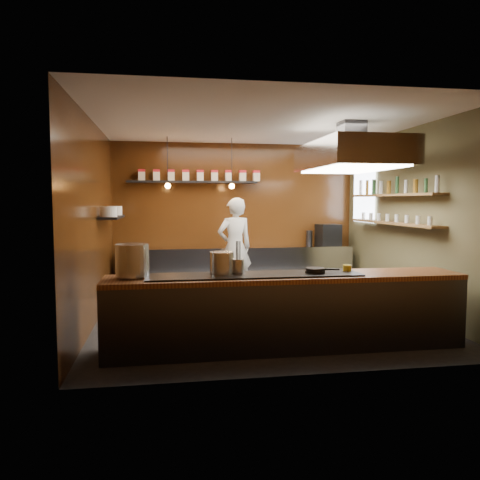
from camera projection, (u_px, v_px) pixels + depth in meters
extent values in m
plane|color=black|center=(260.00, 317.00, 7.37)|extent=(5.00, 5.00, 0.00)
plane|color=#3A1B0A|center=(236.00, 216.00, 9.71)|extent=(5.00, 0.00, 5.00)
plane|color=#3A1B0A|center=(93.00, 223.00, 6.85)|extent=(0.00, 5.00, 5.00)
plane|color=brown|center=(410.00, 221.00, 7.65)|extent=(0.00, 5.00, 5.00)
plane|color=silver|center=(261.00, 123.00, 7.12)|extent=(5.00, 5.00, 0.00)
plane|color=white|center=(364.00, 197.00, 9.28)|extent=(0.00, 1.00, 1.00)
cube|color=silver|center=(238.00, 269.00, 9.47)|extent=(4.60, 0.65, 0.90)
cube|color=#38383D|center=(286.00, 314.00, 5.76)|extent=(4.40, 0.70, 0.86)
cube|color=brown|center=(287.00, 277.00, 5.72)|extent=(4.40, 0.72, 0.06)
cube|color=black|center=(254.00, 275.00, 5.66)|extent=(2.60, 0.55, 0.02)
cube|color=black|center=(193.00, 182.00, 9.37)|extent=(2.60, 0.26, 0.04)
cube|color=black|center=(112.00, 217.00, 7.85)|extent=(0.30, 1.40, 0.04)
cube|color=brown|center=(393.00, 195.00, 7.88)|extent=(0.26, 2.80, 0.04)
cube|color=brown|center=(392.00, 223.00, 7.92)|extent=(0.26, 2.80, 0.04)
cube|color=#38383D|center=(352.00, 132.00, 6.95)|extent=(0.35, 0.35, 0.30)
cube|color=silver|center=(351.00, 155.00, 6.98)|extent=(1.20, 2.00, 0.40)
cube|color=white|center=(351.00, 170.00, 6.99)|extent=(1.00, 1.80, 0.02)
cylinder|color=black|center=(167.00, 161.00, 8.61)|extent=(0.01, 0.01, 0.90)
sphere|color=orange|center=(168.00, 186.00, 8.65)|extent=(0.10, 0.10, 0.10)
cylinder|color=black|center=(232.00, 162.00, 8.80)|extent=(0.01, 0.01, 0.90)
sphere|color=orange|center=(232.00, 186.00, 8.84)|extent=(0.10, 0.10, 0.10)
cube|color=beige|center=(142.00, 176.00, 9.20)|extent=(0.13, 0.13, 0.17)
cube|color=red|center=(142.00, 171.00, 9.19)|extent=(0.13, 0.13, 0.05)
cube|color=beige|center=(157.00, 176.00, 9.24)|extent=(0.13, 0.13, 0.17)
cube|color=red|center=(156.00, 171.00, 9.24)|extent=(0.13, 0.13, 0.05)
cube|color=beige|center=(171.00, 177.00, 9.29)|extent=(0.13, 0.13, 0.17)
cube|color=red|center=(171.00, 171.00, 9.28)|extent=(0.14, 0.13, 0.05)
cube|color=beige|center=(186.00, 177.00, 9.34)|extent=(0.13, 0.13, 0.17)
cube|color=red|center=(186.00, 171.00, 9.33)|extent=(0.13, 0.13, 0.05)
cube|color=beige|center=(200.00, 177.00, 9.38)|extent=(0.13, 0.13, 0.17)
cube|color=red|center=(200.00, 171.00, 9.37)|extent=(0.14, 0.13, 0.05)
cube|color=beige|center=(214.00, 177.00, 9.43)|extent=(0.13, 0.13, 0.17)
cube|color=red|center=(214.00, 171.00, 9.42)|extent=(0.14, 0.13, 0.05)
cube|color=beige|center=(228.00, 177.00, 9.47)|extent=(0.13, 0.13, 0.17)
cube|color=red|center=(228.00, 172.00, 9.46)|extent=(0.14, 0.13, 0.05)
cube|color=beige|center=(242.00, 177.00, 9.52)|extent=(0.13, 0.13, 0.17)
cube|color=red|center=(242.00, 172.00, 9.51)|extent=(0.14, 0.13, 0.05)
cube|color=beige|center=(256.00, 177.00, 9.56)|extent=(0.13, 0.13, 0.17)
cube|color=red|center=(256.00, 172.00, 9.56)|extent=(0.14, 0.13, 0.05)
cylinder|color=white|center=(109.00, 212.00, 7.40)|extent=(0.26, 0.26, 0.16)
cylinder|color=white|center=(115.00, 211.00, 8.29)|extent=(0.26, 0.26, 0.16)
cylinder|color=silver|center=(437.00, 184.00, 6.59)|extent=(0.06, 0.06, 0.24)
cylinder|color=#2D5933|center=(426.00, 185.00, 6.87)|extent=(0.06, 0.06, 0.24)
cylinder|color=#8C601E|center=(416.00, 185.00, 7.16)|extent=(0.06, 0.06, 0.24)
cylinder|color=silver|center=(406.00, 186.00, 7.44)|extent=(0.06, 0.06, 0.24)
cylinder|color=#2D5933|center=(397.00, 186.00, 7.73)|extent=(0.06, 0.06, 0.24)
cylinder|color=#8C601E|center=(389.00, 187.00, 8.01)|extent=(0.06, 0.06, 0.24)
cylinder|color=silver|center=(381.00, 187.00, 8.29)|extent=(0.06, 0.06, 0.24)
cylinder|color=#2D5933|center=(374.00, 188.00, 8.58)|extent=(0.06, 0.06, 0.24)
cylinder|color=#8C601E|center=(367.00, 188.00, 8.86)|extent=(0.06, 0.06, 0.24)
cylinder|color=silver|center=(361.00, 189.00, 9.15)|extent=(0.06, 0.06, 0.24)
cylinder|color=silver|center=(430.00, 221.00, 6.78)|extent=(0.07, 0.07, 0.13)
cylinder|color=silver|center=(418.00, 220.00, 7.10)|extent=(0.07, 0.07, 0.13)
cylinder|color=silver|center=(407.00, 219.00, 7.43)|extent=(0.07, 0.07, 0.13)
cylinder|color=silver|center=(397.00, 218.00, 7.75)|extent=(0.07, 0.07, 0.13)
cylinder|color=silver|center=(387.00, 218.00, 8.07)|extent=(0.07, 0.07, 0.13)
cylinder|color=silver|center=(379.00, 217.00, 8.40)|extent=(0.07, 0.07, 0.13)
cylinder|color=silver|center=(371.00, 216.00, 8.72)|extent=(0.07, 0.07, 0.13)
cylinder|color=silver|center=(364.00, 216.00, 9.04)|extent=(0.07, 0.07, 0.13)
cylinder|color=silver|center=(132.00, 260.00, 5.48)|extent=(0.40, 0.40, 0.38)
cylinder|color=#B0B3B7|center=(222.00, 263.00, 5.64)|extent=(0.30, 0.30, 0.27)
cylinder|color=#B4B7BC|center=(238.00, 266.00, 5.69)|extent=(0.15, 0.15, 0.18)
cylinder|color=black|center=(315.00, 272.00, 5.74)|extent=(0.25, 0.25, 0.03)
cylinder|color=black|center=(315.00, 269.00, 5.74)|extent=(0.23, 0.23, 0.03)
cylinder|color=black|center=(332.00, 269.00, 5.73)|extent=(0.18, 0.06, 0.02)
cylinder|color=yellow|center=(347.00, 269.00, 5.90)|extent=(0.14, 0.14, 0.10)
cube|color=black|center=(328.00, 235.00, 9.78)|extent=(0.47, 0.45, 0.43)
imported|color=white|center=(235.00, 247.00, 8.93)|extent=(0.77, 0.60, 1.88)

